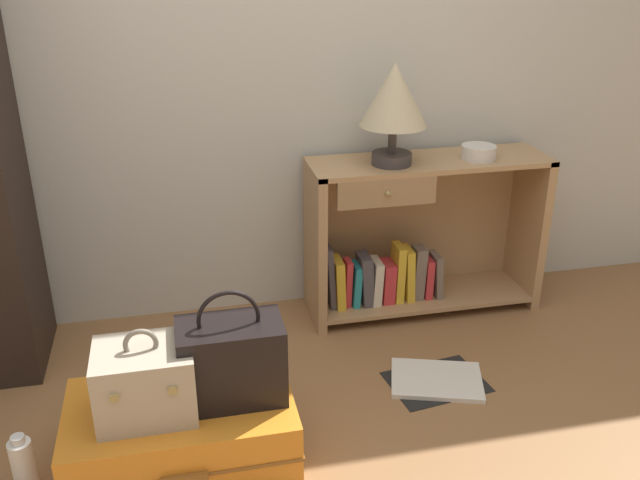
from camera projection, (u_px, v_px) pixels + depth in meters
name	position (u px, v px, depth m)	size (l,w,h in m)	color
back_wall	(237.00, 19.00, 2.81)	(6.40, 0.10, 2.60)	beige
bookshelf	(413.00, 239.00, 3.14)	(1.06, 0.34, 0.72)	tan
table_lamp	(394.00, 99.00, 2.81)	(0.28, 0.28, 0.43)	#3D3838
bowl	(478.00, 152.00, 2.98)	(0.15, 0.15, 0.06)	silver
suitcase_large	(182.00, 431.00, 2.27)	(0.74, 0.46, 0.23)	orange
train_case	(145.00, 381.00, 2.13)	(0.30, 0.24, 0.31)	#B7A88E
handbag	(231.00, 360.00, 2.20)	(0.34, 0.20, 0.39)	black
bottle	(23.00, 464.00, 2.16)	(0.07, 0.07, 0.20)	white
open_book_on_floor	(436.00, 380.00, 2.71)	(0.41, 0.35, 0.02)	white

